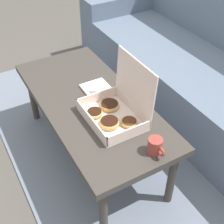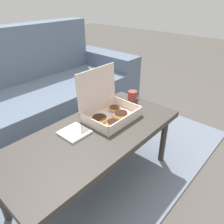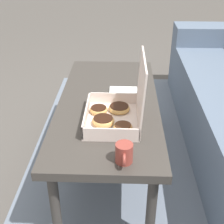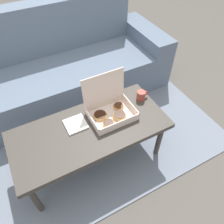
% 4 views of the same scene
% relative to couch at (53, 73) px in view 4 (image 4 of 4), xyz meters
% --- Properties ---
extents(ground_plane, '(12.00, 12.00, 0.00)m').
position_rel_couch_xyz_m(ground_plane, '(0.00, -0.81, -0.31)').
color(ground_plane, '#514C47').
extents(area_rug, '(2.56, 1.89, 0.01)m').
position_rel_couch_xyz_m(area_rug, '(0.00, -0.51, -0.31)').
color(area_rug, slate).
rests_on(area_rug, ground_plane).
extents(couch, '(2.44, 0.82, 0.93)m').
position_rel_couch_xyz_m(couch, '(0.00, 0.00, 0.00)').
color(couch, slate).
rests_on(couch, ground_plane).
extents(coffee_table, '(1.18, 0.53, 0.45)m').
position_rel_couch_xyz_m(coffee_table, '(0.00, -0.97, 0.09)').
color(coffee_table, '#3D3833').
rests_on(coffee_table, ground_plane).
extents(pastry_box, '(0.35, 0.27, 0.32)m').
position_rel_couch_xyz_m(pastry_box, '(0.20, -0.92, 0.19)').
color(pastry_box, silver).
rests_on(pastry_box, coffee_table).
extents(coffee_mug, '(0.11, 0.07, 0.08)m').
position_rel_couch_xyz_m(coffee_mug, '(0.51, -0.88, 0.18)').
color(coffee_mug, '#993D33').
rests_on(coffee_mug, coffee_table).
extents(napkin_stack, '(0.16, 0.16, 0.01)m').
position_rel_couch_xyz_m(napkin_stack, '(-0.08, -0.89, 0.14)').
color(napkin_stack, white).
rests_on(napkin_stack, coffee_table).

